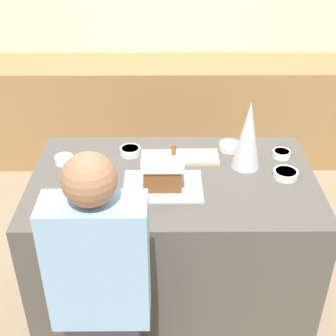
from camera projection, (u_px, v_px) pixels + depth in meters
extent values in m
plane|color=gray|center=(172.00, 299.00, 3.05)|extent=(12.00, 12.00, 0.00)
cube|color=beige|center=(170.00, 13.00, 4.22)|extent=(8.00, 0.05, 2.60)
cube|color=#9E7547|center=(170.00, 112.00, 4.38)|extent=(6.00, 0.60, 0.94)
cube|color=#514C47|center=(173.00, 244.00, 2.80)|extent=(1.56, 0.93, 0.95)
cube|color=#9E9EA8|center=(163.00, 186.00, 2.47)|extent=(0.42, 0.31, 0.01)
cube|color=brown|center=(163.00, 176.00, 2.43)|extent=(0.19, 0.14, 0.12)
cube|color=white|center=(163.00, 162.00, 2.39)|extent=(0.22, 0.16, 0.05)
cylinder|color=brown|center=(173.00, 150.00, 2.38)|extent=(0.02, 0.02, 0.06)
cone|color=silver|center=(248.00, 135.00, 2.54)|extent=(0.16, 0.16, 0.40)
cylinder|color=white|center=(281.00, 154.00, 2.73)|extent=(0.10, 0.10, 0.04)
cylinder|color=pink|center=(282.00, 152.00, 2.72)|extent=(0.09, 0.09, 0.01)
cylinder|color=white|center=(130.00, 151.00, 2.75)|extent=(0.12, 0.12, 0.04)
cylinder|color=#4770DB|center=(130.00, 149.00, 2.74)|extent=(0.10, 0.10, 0.01)
cylinder|color=white|center=(230.00, 147.00, 2.80)|extent=(0.13, 0.13, 0.04)
cylinder|color=green|center=(230.00, 144.00, 2.79)|extent=(0.11, 0.11, 0.01)
cylinder|color=white|center=(64.00, 160.00, 2.67)|extent=(0.10, 0.10, 0.04)
cylinder|color=#4770DB|center=(64.00, 157.00, 2.66)|extent=(0.09, 0.09, 0.01)
cylinder|color=white|center=(286.00, 175.00, 2.54)|extent=(0.14, 0.14, 0.04)
cylinder|color=yellow|center=(286.00, 172.00, 2.53)|extent=(0.11, 0.11, 0.01)
cube|color=#CCB78C|center=(198.00, 157.00, 2.71)|extent=(0.24, 0.17, 0.02)
cube|color=#8CB7E0|center=(98.00, 263.00, 1.85)|extent=(0.40, 0.18, 0.59)
sphere|color=#996B4C|center=(89.00, 180.00, 1.64)|extent=(0.20, 0.20, 0.20)
cylinder|color=#996B4C|center=(101.00, 206.00, 1.95)|extent=(0.07, 0.40, 0.07)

